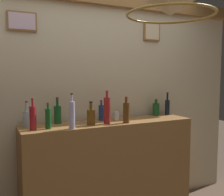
% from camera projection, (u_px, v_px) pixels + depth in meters
% --- Properties ---
extents(panelled_rear_partition, '(3.64, 0.15, 2.45)m').
position_uv_depth(panelled_rear_partition, '(99.00, 98.00, 2.94)').
color(panelled_rear_partition, beige).
rests_on(panelled_rear_partition, ground).
extents(bar_shelf_unit, '(1.78, 0.41, 1.08)m').
position_uv_depth(bar_shelf_unit, '(110.00, 173.00, 2.76)').
color(bar_shelf_unit, olive).
rests_on(bar_shelf_unit, ground).
extents(liquor_bottle_sherry, '(0.06, 0.06, 0.22)m').
position_uv_depth(liquor_bottle_sherry, '(101.00, 112.00, 2.78)').
color(liquor_bottle_sherry, navy).
rests_on(liquor_bottle_sherry, bar_shelf_unit).
extents(liquor_bottle_mezcal, '(0.08, 0.08, 0.23)m').
position_uv_depth(liquor_bottle_mezcal, '(91.00, 116.00, 2.54)').
color(liquor_bottle_mezcal, brown).
rests_on(liquor_bottle_mezcal, bar_shelf_unit).
extents(liquor_bottle_gin, '(0.05, 0.05, 0.24)m').
position_uv_depth(liquor_bottle_gin, '(48.00, 118.00, 2.36)').
color(liquor_bottle_gin, '#175120').
rests_on(liquor_bottle_gin, bar_shelf_unit).
extents(liquor_bottle_brandy, '(0.05, 0.05, 0.32)m').
position_uv_depth(liquor_bottle_brandy, '(72.00, 115.00, 2.35)').
color(liquor_bottle_brandy, silver).
rests_on(liquor_bottle_brandy, bar_shelf_unit).
extents(liquor_bottle_vodka, '(0.06, 0.06, 0.27)m').
position_uv_depth(liquor_bottle_vodka, '(167.00, 107.00, 3.15)').
color(liquor_bottle_vodka, black).
rests_on(liquor_bottle_vodka, bar_shelf_unit).
extents(liquor_bottle_tequila, '(0.06, 0.06, 0.26)m').
position_uv_depth(liquor_bottle_tequila, '(126.00, 112.00, 2.64)').
color(liquor_bottle_tequila, '#583416').
rests_on(liquor_bottle_tequila, bar_shelf_unit).
extents(liquor_bottle_rye, '(0.07, 0.07, 0.24)m').
position_uv_depth(liquor_bottle_rye, '(27.00, 118.00, 2.45)').
color(liquor_bottle_rye, silver).
rests_on(liquor_bottle_rye, bar_shelf_unit).
extents(liquor_bottle_whiskey, '(0.07, 0.07, 0.26)m').
position_uv_depth(liquor_bottle_whiskey, '(58.00, 114.00, 2.61)').
color(liquor_bottle_whiskey, '#175124').
rests_on(liquor_bottle_whiskey, bar_shelf_unit).
extents(liquor_bottle_scotch, '(0.06, 0.06, 0.28)m').
position_uv_depth(liquor_bottle_scotch, '(33.00, 118.00, 2.31)').
color(liquor_bottle_scotch, maroon).
rests_on(liquor_bottle_scotch, bar_shelf_unit).
extents(liquor_bottle_rum, '(0.08, 0.08, 0.20)m').
position_uv_depth(liquor_bottle_rum, '(156.00, 109.00, 3.12)').
color(liquor_bottle_rum, '#174C22').
rests_on(liquor_bottle_rum, bar_shelf_unit).
extents(liquor_bottle_vermouth, '(0.07, 0.07, 0.33)m').
position_uv_depth(liquor_bottle_vermouth, '(107.00, 110.00, 2.59)').
color(liquor_bottle_vermouth, maroon).
rests_on(liquor_bottle_vermouth, bar_shelf_unit).
extents(glass_tumbler_rocks, '(0.06, 0.06, 0.08)m').
position_uv_depth(glass_tumbler_rocks, '(116.00, 116.00, 2.83)').
color(glass_tumbler_rocks, silver).
rests_on(glass_tumbler_rocks, bar_shelf_unit).
extents(pendant_lamp, '(0.58, 0.58, 0.58)m').
position_uv_depth(pendant_lamp, '(171.00, 3.00, 1.72)').
color(pendant_lamp, beige).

